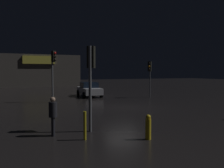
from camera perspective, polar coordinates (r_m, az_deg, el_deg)
name	(u,v)px	position (r m, az deg, el deg)	size (l,w,h in m)	color
ground_plane	(123,107)	(17.60, 2.54, -5.62)	(120.00, 120.00, 0.00)	black
store_building	(37,71)	(46.09, -17.49, 3.06)	(14.54, 7.22, 5.60)	#4C4742
traffic_signal_main	(91,69)	(10.50, -5.07, 3.59)	(0.41, 0.43, 3.74)	#595B60
traffic_signal_opposite	(53,66)	(20.91, -13.87, 4.29)	(0.41, 0.43, 4.38)	#595B60
traffic_signal_cross_left	(150,70)	(24.27, 8.98, 3.36)	(0.42, 0.42, 3.64)	#595B60
car_near	(89,89)	(25.43, -5.49, -1.27)	(2.22, 4.69, 1.50)	#B7B7BF
pedestrian	(53,113)	(10.08, -13.93, -6.83)	(0.40, 0.40, 1.60)	black
fire_hydrant	(148,127)	(9.47, 8.65, -10.16)	(0.22, 0.22, 0.97)	gold
bollard_kerb_b	(85,126)	(9.35, -6.51, -9.87)	(0.11, 0.11, 1.11)	gold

